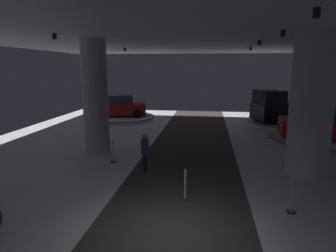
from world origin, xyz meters
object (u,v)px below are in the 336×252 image
(display_platform_deep_left, at_px, (120,118))
(visitor_walking_near, at_px, (145,150))
(display_platform_deep_right, at_px, (288,123))
(pickup_truck_deep_right, at_px, (286,109))
(column_right, at_px, (311,106))
(display_platform_far_right, at_px, (319,140))
(display_car_deep_left, at_px, (120,107))
(column_left, at_px, (95,98))
(display_car_far_right, at_px, (321,125))

(display_platform_deep_left, bearing_deg, visitor_walking_near, -68.38)
(display_platform_deep_right, height_order, pickup_truck_deep_right, pickup_truck_deep_right)
(column_right, relative_size, display_platform_far_right, 1.02)
(display_platform_deep_right, bearing_deg, display_car_deep_left, 177.89)
(column_right, relative_size, display_platform_deep_right, 0.93)
(display_platform_deep_left, xyz_separation_m, display_car_deep_left, (0.03, 0.01, 0.89))
(display_platform_far_right, distance_m, visitor_walking_near, 10.51)
(column_left, bearing_deg, visitor_walking_near, -38.96)
(column_left, distance_m, pickup_truck_deep_right, 14.25)
(display_platform_deep_right, bearing_deg, display_platform_far_right, -87.33)
(display_platform_deep_right, distance_m, display_car_far_right, 5.55)
(display_platform_deep_right, distance_m, display_platform_far_right, 5.47)
(display_car_far_right, height_order, display_platform_deep_left, display_car_far_right)
(column_left, relative_size, display_platform_deep_left, 0.97)
(display_car_deep_left, bearing_deg, display_platform_deep_right, -2.11)
(column_left, distance_m, display_platform_deep_left, 9.94)
(column_right, bearing_deg, display_platform_far_right, 66.46)
(column_right, xyz_separation_m, pickup_truck_deep_right, (1.73, 10.61, -1.52))
(column_right, xyz_separation_m, visitor_walking_near, (-6.39, -0.62, -1.84))
(column_right, xyz_separation_m, display_platform_deep_right, (2.03, 10.72, -2.58))
(display_platform_deep_right, relative_size, display_platform_far_right, 1.10)
(display_platform_deep_right, distance_m, pickup_truck_deep_right, 1.11)
(display_platform_far_right, bearing_deg, display_car_far_right, -4.84)
(column_right, bearing_deg, display_platform_deep_right, 79.26)
(column_left, xyz_separation_m, pickup_truck_deep_right, (11.06, 8.86, -1.52))
(display_platform_deep_right, height_order, display_platform_far_right, display_platform_far_right)
(display_platform_far_right, bearing_deg, display_platform_deep_right, 92.67)
(display_platform_deep_right, height_order, visitor_walking_near, visitor_walking_near)
(display_platform_far_right, bearing_deg, display_car_deep_left, 155.96)
(pickup_truck_deep_right, xyz_separation_m, display_car_deep_left, (-12.78, 0.59, -0.18))
(pickup_truck_deep_right, xyz_separation_m, visitor_walking_near, (-8.12, -11.23, -0.33))
(column_left, xyz_separation_m, column_right, (9.32, -1.75, 0.00))
(display_car_far_right, distance_m, display_platform_deep_left, 14.68)
(display_platform_deep_right, xyz_separation_m, visitor_walking_near, (-8.43, -11.34, 0.74))
(visitor_walking_near, bearing_deg, display_platform_deep_left, 111.62)
(display_platform_far_right, height_order, display_car_deep_left, display_car_deep_left)
(column_right, bearing_deg, pickup_truck_deep_right, 80.73)
(pickup_truck_deep_right, bearing_deg, display_platform_deep_left, 177.39)
(column_right, distance_m, display_car_deep_left, 15.82)
(column_right, height_order, display_car_far_right, column_right)
(display_car_far_right, relative_size, display_car_deep_left, 0.96)
(column_right, relative_size, pickup_truck_deep_right, 0.97)
(display_platform_far_right, bearing_deg, column_left, -163.23)
(display_platform_deep_left, relative_size, visitor_walking_near, 3.56)
(pickup_truck_deep_right, bearing_deg, display_car_far_right, -83.74)
(pickup_truck_deep_right, bearing_deg, visitor_walking_near, -125.89)
(display_car_far_right, distance_m, display_car_deep_left, 14.63)
(display_platform_far_right, distance_m, display_car_far_right, 0.90)
(column_left, xyz_separation_m, display_car_far_right, (11.64, 3.50, -1.68))
(pickup_truck_deep_right, xyz_separation_m, display_platform_deep_left, (-12.81, 0.58, -1.07))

